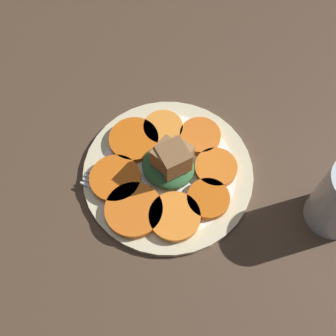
{
  "coord_description": "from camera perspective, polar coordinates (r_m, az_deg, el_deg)",
  "views": [
    {
      "loc": [
        13.4,
        -24.33,
        58.7
      ],
      "look_at": [
        0.0,
        0.0,
        4.1
      ],
      "focal_mm": 45.0,
      "sensor_mm": 36.0,
      "label": 1
    }
  ],
  "objects": [
    {
      "name": "carrot_slice_1",
      "position": [
        0.65,
        4.36,
        4.36
      ],
      "size": [
        6.27,
        6.27,
        1.15
      ],
      "primitive_type": "cylinder",
      "color": "orange",
      "rests_on": "plate"
    },
    {
      "name": "carrot_slice_2",
      "position": [
        0.65,
        -0.66,
        5.43
      ],
      "size": [
        6.08,
        6.08,
        1.15
      ],
      "primitive_type": "cylinder",
      "color": "orange",
      "rests_on": "plate"
    },
    {
      "name": "fork",
      "position": [
        0.6,
        -4.64,
        -4.3
      ],
      "size": [
        17.43,
        2.61,
        0.4
      ],
      "rotation": [
        0.0,
        0.0,
        0.05
      ],
      "color": "silver",
      "rests_on": "plate"
    },
    {
      "name": "carrot_slice_7",
      "position": [
        0.6,
        5.46,
        -4.19
      ],
      "size": [
        6.1,
        6.1,
        1.15
      ],
      "primitive_type": "cylinder",
      "color": "#D35E12",
      "rests_on": "plate"
    },
    {
      "name": "carrot_slice_5",
      "position": [
        0.59,
        -4.65,
        -5.68
      ],
      "size": [
        8.15,
        8.15,
        1.15
      ],
      "primitive_type": "cylinder",
      "color": "orange",
      "rests_on": "plate"
    },
    {
      "name": "plate",
      "position": [
        0.63,
        0.0,
        -0.66
      ],
      "size": [
        25.27,
        25.27,
        1.05
      ],
      "color": "beige",
      "rests_on": "table_slab"
    },
    {
      "name": "carrot_slice_3",
      "position": [
        0.64,
        -4.64,
        3.83
      ],
      "size": [
        7.54,
        7.54,
        1.15
      ],
      "primitive_type": "cylinder",
      "color": "#D55F13",
      "rests_on": "plate"
    },
    {
      "name": "carrot_slice_4",
      "position": [
        0.61,
        -7.14,
        -1.47
      ],
      "size": [
        7.45,
        7.45,
        1.15
      ],
      "primitive_type": "cylinder",
      "color": "#D76115",
      "rests_on": "plate"
    },
    {
      "name": "carrot_slice_6",
      "position": [
        0.59,
        0.89,
        -6.6
      ],
      "size": [
        7.23,
        7.23,
        1.15
      ],
      "primitive_type": "cylinder",
      "color": "orange",
      "rests_on": "plate"
    },
    {
      "name": "table_slab",
      "position": [
        0.64,
        0.0,
        -1.26
      ],
      "size": [
        120.0,
        120.0,
        2.0
      ],
      "primitive_type": "cube",
      "color": "#4C3828",
      "rests_on": "ground"
    },
    {
      "name": "carrot_slice_0",
      "position": [
        0.62,
        6.5,
        0.02
      ],
      "size": [
        6.28,
        6.28,
        1.15
      ],
      "primitive_type": "cylinder",
      "color": "orange",
      "rests_on": "plate"
    },
    {
      "name": "center_pile",
      "position": [
        0.6,
        0.24,
        0.76
      ],
      "size": [
        7.81,
        7.03,
        6.58
      ],
      "color": "#2D6033",
      "rests_on": "plate"
    }
  ]
}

